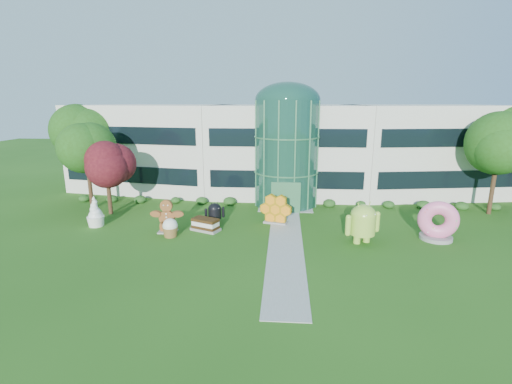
# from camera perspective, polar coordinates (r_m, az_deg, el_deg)

# --- Properties ---
(ground) EXTENTS (140.00, 140.00, 0.00)m
(ground) POSITION_cam_1_polar(r_m,az_deg,el_deg) (24.96, 4.57, -9.25)
(ground) COLOR #215114
(ground) RESTS_ON ground
(building) EXTENTS (46.00, 15.00, 9.30)m
(building) POSITION_cam_1_polar(r_m,az_deg,el_deg) (41.27, 4.67, 6.72)
(building) COLOR beige
(building) RESTS_ON ground
(atrium) EXTENTS (6.00, 6.00, 9.80)m
(atrium) POSITION_cam_1_polar(r_m,az_deg,el_deg) (35.29, 4.71, 5.91)
(atrium) COLOR #194738
(atrium) RESTS_ON ground
(walkway) EXTENTS (2.40, 20.00, 0.04)m
(walkway) POSITION_cam_1_polar(r_m,az_deg,el_deg) (26.81, 4.57, -7.53)
(walkway) COLOR #9E9E93
(walkway) RESTS_ON ground
(tree_red) EXTENTS (4.00, 4.00, 6.00)m
(tree_red) POSITION_cam_1_polar(r_m,az_deg,el_deg) (34.75, -21.83, 1.63)
(tree_red) COLOR #3F0C14
(tree_red) RESTS_ON ground
(trees_backdrop) EXTENTS (52.00, 8.00, 8.40)m
(trees_backdrop) POSITION_cam_1_polar(r_m,az_deg,el_deg) (36.39, 4.68, 5.03)
(trees_backdrop) COLOR #204812
(trees_backdrop) RESTS_ON ground
(android_green) EXTENTS (3.41, 2.92, 3.26)m
(android_green) POSITION_cam_1_polar(r_m,az_deg,el_deg) (27.02, 16.13, -4.25)
(android_green) COLOR #9DCC41
(android_green) RESTS_ON ground
(android_black) EXTENTS (2.06, 1.78, 1.97)m
(android_black) POSITION_cam_1_polar(r_m,az_deg,el_deg) (30.45, -6.38, -2.99)
(android_black) COLOR black
(android_black) RESTS_ON ground
(donut) EXTENTS (3.07, 2.04, 2.93)m
(donut) POSITION_cam_1_polar(r_m,az_deg,el_deg) (29.67, 26.19, -3.88)
(donut) COLOR #DD5490
(donut) RESTS_ON ground
(gingerbread) EXTENTS (2.85, 1.19, 2.60)m
(gingerbread) POSITION_cam_1_polar(r_m,az_deg,el_deg) (28.88, -13.54, -3.60)
(gingerbread) COLOR brown
(gingerbread) RESTS_ON ground
(ice_cream_sandwich) EXTENTS (2.47, 1.90, 0.98)m
(ice_cream_sandwich) POSITION_cam_1_polar(r_m,az_deg,el_deg) (28.94, -7.79, -4.97)
(ice_cream_sandwich) COLOR #311F0B
(ice_cream_sandwich) RESTS_ON ground
(honeycomb) EXTENTS (2.95, 1.69, 2.19)m
(honeycomb) POSITION_cam_1_polar(r_m,az_deg,el_deg) (30.24, 3.07, -2.83)
(honeycomb) COLOR orange
(honeycomb) RESTS_ON ground
(froyo) EXTENTS (1.73, 1.73, 2.44)m
(froyo) POSITION_cam_1_polar(r_m,az_deg,el_deg) (32.14, -23.53, -2.75)
(froyo) COLOR white
(froyo) RESTS_ON ground
(cupcake) EXTENTS (1.54, 1.54, 1.41)m
(cupcake) POSITION_cam_1_polar(r_m,az_deg,el_deg) (28.10, -13.06, -5.34)
(cupcake) COLOR white
(cupcake) RESTS_ON ground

